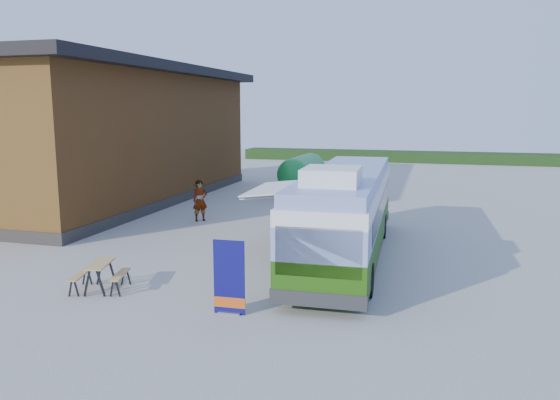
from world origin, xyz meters
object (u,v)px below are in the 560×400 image
(slurry_tanker, at_px, (302,172))
(picnic_table, at_px, (100,270))
(banner, at_px, (229,284))
(bus, at_px, (346,211))
(person_a, at_px, (200,201))
(person_b, at_px, (302,207))

(slurry_tanker, bearing_deg, picnic_table, -92.80)
(banner, height_order, slurry_tanker, slurry_tanker)
(bus, xyz_separation_m, banner, (-1.99, -5.98, -0.91))
(bus, relative_size, person_a, 6.09)
(bus, distance_m, person_b, 5.69)
(banner, xyz_separation_m, picnic_table, (-4.21, 0.70, -0.18))
(slurry_tanker, bearing_deg, person_b, -75.53)
(banner, xyz_separation_m, person_a, (-5.51, 10.59, 0.17))
(picnic_table, xyz_separation_m, person_b, (3.46, 10.19, 0.25))
(picnic_table, xyz_separation_m, person_a, (-1.30, 9.88, 0.35))
(bus, distance_m, banner, 6.37)
(picnic_table, height_order, slurry_tanker, slurry_tanker)
(slurry_tanker, bearing_deg, banner, -80.60)
(bus, relative_size, banner, 6.05)
(banner, relative_size, picnic_table, 1.13)
(picnic_table, distance_m, slurry_tanker, 19.27)
(person_a, bearing_deg, bus, -71.73)
(bus, bearing_deg, person_b, 117.01)
(person_a, bearing_deg, person_b, -36.50)
(bus, height_order, banner, bus)
(banner, height_order, picnic_table, banner)
(person_a, bearing_deg, picnic_table, -122.71)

